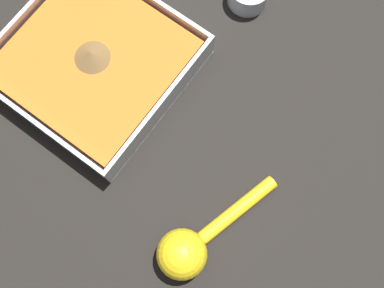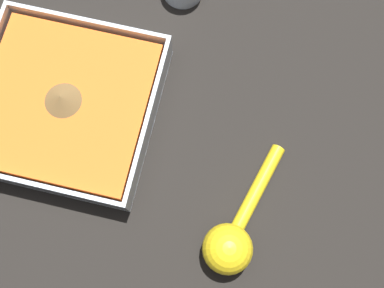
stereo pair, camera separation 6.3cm
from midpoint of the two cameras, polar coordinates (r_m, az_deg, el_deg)
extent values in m
plane|color=black|center=(0.69, -8.44, 7.73)|extent=(4.00, 4.00, 0.00)
cube|color=silver|center=(0.70, -9.39, 9.00)|extent=(0.25, 0.25, 0.01)
cube|color=silver|center=(0.73, -17.49, 14.79)|extent=(0.25, 0.01, 0.05)
cube|color=silver|center=(0.64, -1.18, 4.11)|extent=(0.25, 0.01, 0.05)
cube|color=silver|center=(0.71, -3.37, 17.32)|extent=(0.01, 0.24, 0.05)
cube|color=silver|center=(0.66, -16.39, 1.72)|extent=(0.01, 0.24, 0.05)
cube|color=orange|center=(0.68, -9.67, 9.69)|extent=(0.23, 0.23, 0.03)
cone|color=brown|center=(0.66, -10.03, 10.58)|extent=(0.05, 0.05, 0.02)
sphere|color=yellow|center=(0.60, 1.72, -14.40)|extent=(0.07, 0.07, 0.07)
cylinder|color=yellow|center=(0.64, 8.64, -8.79)|extent=(0.13, 0.05, 0.02)
camera|label=1|loc=(0.03, 92.92, -11.12)|focal=42.00mm
camera|label=2|loc=(0.03, -87.08, 11.12)|focal=42.00mm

